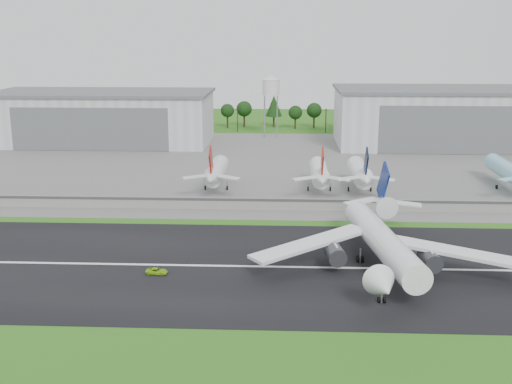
{
  "coord_description": "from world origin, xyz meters",
  "views": [
    {
      "loc": [
        1.86,
        -118.83,
        48.74
      ],
      "look_at": [
        -5.42,
        40.0,
        9.0
      ],
      "focal_mm": 45.0,
      "sensor_mm": 36.0,
      "label": 1
    }
  ],
  "objects_px": {
    "ground_vehicle": "(157,271)",
    "parked_jet_red_a": "(215,172)",
    "parked_jet_skyblue": "(511,172)",
    "parked_jet_red_b": "(320,173)",
    "main_airliner": "(382,248)",
    "parked_jet_navy": "(361,173)"
  },
  "relations": [
    {
      "from": "parked_jet_red_a",
      "to": "parked_jet_red_b",
      "type": "height_order",
      "value": "parked_jet_red_a"
    },
    {
      "from": "parked_jet_skyblue",
      "to": "parked_jet_red_b",
      "type": "bearing_deg",
      "value": -175.25
    },
    {
      "from": "ground_vehicle",
      "to": "parked_jet_navy",
      "type": "height_order",
      "value": "parked_jet_navy"
    },
    {
      "from": "ground_vehicle",
      "to": "parked_jet_navy",
      "type": "distance_m",
      "value": 87.65
    },
    {
      "from": "main_airliner",
      "to": "parked_jet_skyblue",
      "type": "distance_m",
      "value": 87.94
    },
    {
      "from": "ground_vehicle",
      "to": "parked_jet_skyblue",
      "type": "height_order",
      "value": "parked_jet_skyblue"
    },
    {
      "from": "ground_vehicle",
      "to": "parked_jet_red_a",
      "type": "relative_size",
      "value": 0.14
    },
    {
      "from": "parked_jet_red_a",
      "to": "parked_jet_navy",
      "type": "height_order",
      "value": "parked_jet_navy"
    },
    {
      "from": "parked_jet_red_b",
      "to": "parked_jet_skyblue",
      "type": "height_order",
      "value": "parked_jet_skyblue"
    },
    {
      "from": "ground_vehicle",
      "to": "parked_jet_red_a",
      "type": "distance_m",
      "value": 72.24
    },
    {
      "from": "parked_jet_red_a",
      "to": "main_airliner",
      "type": "bearing_deg",
      "value": -57.76
    },
    {
      "from": "parked_jet_skyblue",
      "to": "ground_vehicle",
      "type": "bearing_deg",
      "value": -141.69
    },
    {
      "from": "parked_jet_red_b",
      "to": "parked_jet_navy",
      "type": "bearing_deg",
      "value": 0.08
    },
    {
      "from": "parked_jet_navy",
      "to": "parked_jet_red_a",
      "type": "bearing_deg",
      "value": -179.99
    },
    {
      "from": "main_airliner",
      "to": "parked_jet_skyblue",
      "type": "relative_size",
      "value": 1.59
    },
    {
      "from": "parked_jet_navy",
      "to": "parked_jet_skyblue",
      "type": "height_order",
      "value": "parked_jet_navy"
    },
    {
      "from": "parked_jet_red_b",
      "to": "parked_jet_skyblue",
      "type": "relative_size",
      "value": 0.84
    },
    {
      "from": "parked_jet_red_a",
      "to": "parked_jet_skyblue",
      "type": "bearing_deg",
      "value": 3.08
    },
    {
      "from": "parked_jet_red_b",
      "to": "ground_vehicle",
      "type": "bearing_deg",
      "value": -117.33
    },
    {
      "from": "ground_vehicle",
      "to": "parked_jet_red_a",
      "type": "height_order",
      "value": "parked_jet_red_a"
    },
    {
      "from": "parked_jet_skyblue",
      "to": "main_airliner",
      "type": "bearing_deg",
      "value": -125.06
    },
    {
      "from": "main_airliner",
      "to": "parked_jet_red_b",
      "type": "xyz_separation_m",
      "value": [
        -9.67,
        66.98,
        1.17
      ]
    }
  ]
}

